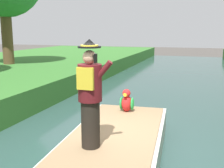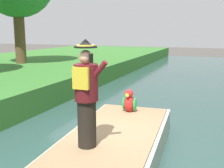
# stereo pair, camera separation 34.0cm
# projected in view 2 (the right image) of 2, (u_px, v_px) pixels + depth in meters

# --- Properties ---
(ground_plane) EXTENTS (80.00, 80.00, 0.00)m
(ground_plane) POSITION_uv_depth(u_px,v_px,m) (114.00, 165.00, 5.69)
(ground_plane) COLOR #4C4742
(canal_water) EXTENTS (6.65, 48.00, 0.10)m
(canal_water) POSITION_uv_depth(u_px,v_px,m) (114.00, 162.00, 5.68)
(canal_water) COLOR #2D4C47
(canal_water) RESTS_ON ground
(boat) EXTENTS (2.13, 4.33, 0.61)m
(boat) POSITION_uv_depth(u_px,v_px,m) (115.00, 146.00, 5.62)
(boat) COLOR silver
(boat) RESTS_ON canal_water
(person_pirate) EXTENTS (0.61, 0.42, 1.85)m
(person_pirate) POSITION_uv_depth(u_px,v_px,m) (86.00, 94.00, 4.69)
(person_pirate) COLOR black
(person_pirate) RESTS_ON boat
(parrot_plush) EXTENTS (0.36, 0.34, 0.57)m
(parrot_plush) POSITION_uv_depth(u_px,v_px,m) (129.00, 102.00, 6.87)
(parrot_plush) COLOR red
(parrot_plush) RESTS_ON boat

